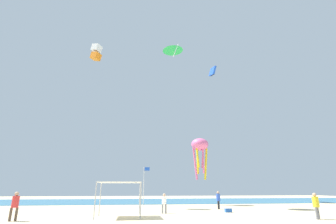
# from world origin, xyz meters

# --- Properties ---
(ground) EXTENTS (110.00, 110.00, 0.10)m
(ground) POSITION_xyz_m (0.00, 0.00, -0.05)
(ground) COLOR beige
(ocean_strip) EXTENTS (110.00, 19.58, 0.03)m
(ocean_strip) POSITION_xyz_m (0.00, 23.95, 0.01)
(ocean_strip) COLOR teal
(ocean_strip) RESTS_ON ground
(canopy_tent) EXTENTS (3.11, 2.78, 2.44)m
(canopy_tent) POSITION_xyz_m (-3.66, -0.45, 2.31)
(canopy_tent) COLOR #B2B2B7
(canopy_tent) RESTS_ON ground
(person_near_tent) EXTENTS (0.41, 0.42, 1.71)m
(person_near_tent) POSITION_xyz_m (5.94, 5.83, 1.01)
(person_near_tent) COLOR black
(person_near_tent) RESTS_ON ground
(person_leftmost) EXTENTS (0.40, 0.40, 1.69)m
(person_leftmost) POSITION_xyz_m (9.65, -3.49, 0.99)
(person_leftmost) COLOR slate
(person_leftmost) RESTS_ON ground
(person_central) EXTENTS (0.42, 0.38, 1.58)m
(person_central) POSITION_xyz_m (-0.07, 1.96, 0.93)
(person_central) COLOR slate
(person_central) RESTS_ON ground
(person_rightmost) EXTENTS (0.46, 0.42, 1.77)m
(person_rightmost) POSITION_xyz_m (-10.15, -1.80, 1.04)
(person_rightmost) COLOR brown
(person_rightmost) RESTS_ON ground
(banner_flag) EXTENTS (0.61, 0.06, 4.12)m
(banner_flag) POSITION_xyz_m (-1.55, 6.74, 2.45)
(banner_flag) COLOR silver
(banner_flag) RESTS_ON ground
(cooler_box) EXTENTS (0.57, 0.37, 0.35)m
(cooler_box) POSITION_xyz_m (5.60, 2.32, 0.18)
(cooler_box) COLOR blue
(cooler_box) RESTS_ON ground
(kite_octopus_pink) EXTENTS (3.24, 3.24, 5.41)m
(kite_octopus_pink) POSITION_xyz_m (6.01, 12.40, 7.36)
(kite_octopus_pink) COLOR pink
(kite_parafoil_blue) EXTENTS (1.20, 4.94, 3.01)m
(kite_parafoil_blue) POSITION_xyz_m (11.21, 20.63, 22.90)
(kite_parafoil_blue) COLOR blue
(kite_delta_green) EXTENTS (3.07, 3.05, 2.14)m
(kite_delta_green) POSITION_xyz_m (1.76, 8.34, 19.44)
(kite_delta_green) COLOR green
(kite_box_white) EXTENTS (1.53, 1.47, 2.31)m
(kite_box_white) POSITION_xyz_m (-8.17, 9.96, 19.09)
(kite_box_white) COLOR white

